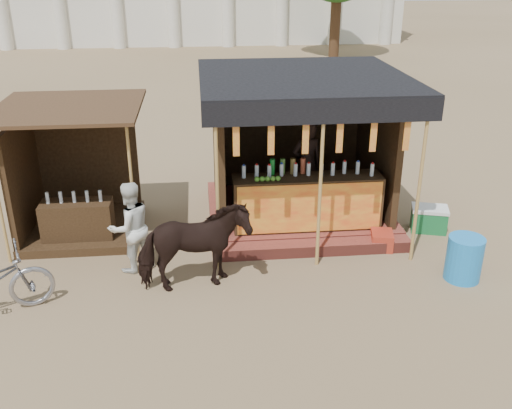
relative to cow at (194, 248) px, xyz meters
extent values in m
plane|color=#846B4C|center=(0.99, -1.02, -0.69)|extent=(120.00, 120.00, 0.00)
cube|color=brown|center=(1.99, 2.48, -0.58)|extent=(3.40, 2.80, 0.22)
cube|color=brown|center=(1.99, 0.93, -0.59)|extent=(3.40, 0.35, 0.20)
cube|color=#3B2715|center=(1.99, 1.53, 0.00)|extent=(2.60, 0.55, 0.95)
cube|color=#ED3D1B|center=(1.99, 1.25, 0.00)|extent=(2.50, 0.02, 0.88)
cube|color=#3B2715|center=(1.99, 3.73, 0.78)|extent=(3.00, 0.12, 2.50)
cube|color=#3B2715|center=(0.49, 2.48, 0.78)|extent=(0.12, 2.50, 2.50)
cube|color=#3B2715|center=(3.49, 2.48, 0.78)|extent=(0.12, 2.50, 2.50)
cube|color=black|center=(1.99, 2.28, 2.06)|extent=(3.60, 3.60, 0.06)
cube|color=black|center=(1.99, 0.50, 1.88)|extent=(3.60, 0.06, 0.36)
cylinder|color=tan|center=(0.39, 0.53, 0.68)|extent=(0.06, 0.06, 2.75)
cylinder|color=tan|center=(1.99, 0.53, 0.68)|extent=(0.06, 0.06, 2.75)
cylinder|color=tan|center=(3.59, 0.53, 0.68)|extent=(0.06, 0.06, 2.75)
cube|color=red|center=(0.69, 0.53, 1.51)|extent=(0.10, 0.02, 0.55)
cube|color=red|center=(1.21, 0.53, 1.51)|extent=(0.10, 0.02, 0.55)
cube|color=red|center=(1.73, 0.53, 1.51)|extent=(0.10, 0.02, 0.55)
cube|color=red|center=(2.25, 0.53, 1.51)|extent=(0.10, 0.02, 0.55)
cube|color=red|center=(2.77, 0.53, 1.51)|extent=(0.10, 0.02, 0.55)
cube|color=red|center=(3.29, 0.53, 1.51)|extent=(0.10, 0.02, 0.55)
imported|color=black|center=(2.17, 2.58, 0.34)|extent=(0.66, 0.50, 1.62)
cube|color=#3B2715|center=(-2.01, 2.18, -0.62)|extent=(2.00, 2.00, 0.15)
cube|color=#3B2715|center=(-2.01, 3.13, 0.36)|extent=(1.90, 0.10, 2.10)
cube|color=#3B2715|center=(-2.96, 2.18, 0.36)|extent=(0.10, 1.90, 2.10)
cube|color=#472D19|center=(-2.01, 2.08, 1.66)|extent=(2.40, 2.40, 0.06)
cylinder|color=tan|center=(-0.96, 1.13, 0.48)|extent=(0.05, 0.05, 2.35)
cube|color=#3B2715|center=(-2.01, 1.68, -0.29)|extent=(1.20, 0.50, 0.80)
imported|color=black|center=(0.00, 0.00, 0.00)|extent=(1.76, 1.05, 1.39)
imported|color=silver|center=(-0.99, 0.70, 0.05)|extent=(0.92, 0.86, 1.50)
cylinder|color=#1B7DD1|center=(4.17, -0.15, -0.34)|extent=(0.73, 0.73, 0.71)
cube|color=#A22C1B|center=(3.22, 0.98, -0.54)|extent=(0.45, 0.50, 0.30)
cube|color=#186C34|center=(4.29, 1.58, -0.49)|extent=(0.71, 0.58, 0.40)
cube|color=white|center=(4.29, 1.58, -0.26)|extent=(0.74, 0.60, 0.06)
cylinder|color=silver|center=(-10.01, 25.38, 1.11)|extent=(0.70, 0.70, 3.60)
cylinder|color=silver|center=(-7.01, 25.38, 1.11)|extent=(0.70, 0.70, 3.60)
cylinder|color=silver|center=(-4.01, 25.38, 1.11)|extent=(0.70, 0.70, 3.60)
cylinder|color=silver|center=(-1.01, 25.38, 1.11)|extent=(0.70, 0.70, 3.60)
cylinder|color=silver|center=(1.99, 25.38, 1.11)|extent=(0.70, 0.70, 3.60)
cylinder|color=silver|center=(4.99, 25.38, 1.11)|extent=(0.70, 0.70, 3.60)
cylinder|color=silver|center=(7.99, 25.38, 1.11)|extent=(0.70, 0.70, 3.60)
cylinder|color=silver|center=(10.99, 25.38, 1.11)|extent=(0.70, 0.70, 3.60)
cylinder|color=#382314|center=(6.99, 20.98, 1.31)|extent=(0.50, 0.50, 4.00)
camera|label=1|loc=(0.15, -7.54, 3.97)|focal=40.00mm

